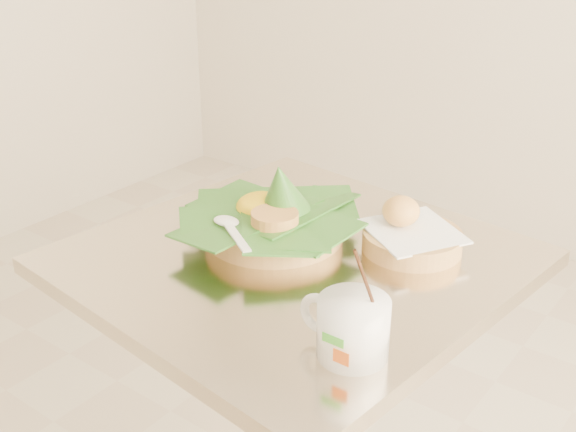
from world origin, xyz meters
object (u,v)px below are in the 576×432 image
Objects in this scene: rice_basket at (274,216)px; bread_basket at (410,235)px; cafe_table at (294,357)px; coffee_mug at (351,326)px.

rice_basket reaches higher than bread_basket.
cafe_table is 0.41m from coffee_mug.
coffee_mug is at bearing -35.69° from rice_basket.
coffee_mug is (0.09, -0.33, 0.02)m from bread_basket.
coffee_mug is at bearing -75.32° from bread_basket.
cafe_table is at bearing -24.57° from rice_basket.
rice_basket is 0.38m from coffee_mug.
coffee_mug reaches higher than rice_basket.
rice_basket is 0.25m from bread_basket.
rice_basket is at bearing -154.00° from bread_basket.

